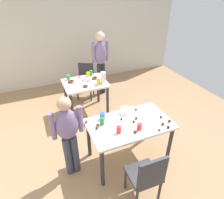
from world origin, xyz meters
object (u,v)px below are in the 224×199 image
(person_girl_near, at_px, (68,132))
(soda_can, at_px, (102,121))
(mixing_bowl, at_px, (126,111))
(chair_near_table, at_px, (147,175))
(dining_table_far, at_px, (85,87))
(pitcher_far, at_px, (103,78))
(dining_table_near, at_px, (129,128))
(person_adult_far, at_px, (101,58))
(chair_far_table, at_px, (86,78))

(person_girl_near, distance_m, soda_can, 0.52)
(mixing_bowl, bearing_deg, chair_near_table, -100.78)
(dining_table_far, relative_size, person_girl_near, 0.67)
(chair_near_table, bearing_deg, pitcher_far, 83.54)
(dining_table_near, relative_size, pitcher_far, 5.03)
(person_girl_near, height_order, person_adult_far, person_adult_far)
(person_girl_near, bearing_deg, dining_table_near, -5.89)
(soda_can, bearing_deg, dining_table_near, -18.11)
(person_girl_near, xyz_separation_m, mixing_bowl, (0.97, 0.16, -0.01))
(dining_table_near, relative_size, mixing_bowl, 6.97)
(chair_near_table, xyz_separation_m, pitcher_far, (0.25, 2.18, 0.38))
(dining_table_far, relative_size, pitcher_far, 3.60)
(mixing_bowl, bearing_deg, soda_can, -164.71)
(dining_table_far, xyz_separation_m, person_adult_far, (0.62, 0.70, 0.35))
(person_girl_near, relative_size, person_adult_far, 0.84)
(chair_near_table, bearing_deg, dining_table_near, 79.91)
(dining_table_far, relative_size, chair_near_table, 1.04)
(dining_table_far, height_order, chair_near_table, chair_near_table)
(chair_far_table, bearing_deg, person_adult_far, -2.54)
(person_adult_far, bearing_deg, chair_near_table, -99.66)
(chair_far_table, bearing_deg, person_girl_near, -111.54)
(person_girl_near, bearing_deg, chair_near_table, -47.43)
(dining_table_near, height_order, dining_table_far, same)
(person_girl_near, xyz_separation_m, pitcher_far, (1.03, 1.33, 0.07))
(dining_table_near, xyz_separation_m, mixing_bowl, (0.06, 0.25, 0.14))
(chair_near_table, xyz_separation_m, person_girl_near, (-0.78, 0.85, 0.31))
(person_girl_near, bearing_deg, soda_can, 3.94)
(dining_table_far, height_order, mixing_bowl, mixing_bowl)
(person_adult_far, xyz_separation_m, soda_can, (-0.79, -2.19, -0.17))
(soda_can, xyz_separation_m, pitcher_far, (0.51, 1.30, 0.07))
(dining_table_far, xyz_separation_m, mixing_bowl, (0.29, -1.37, 0.17))
(dining_table_near, relative_size, soda_can, 10.39)
(person_girl_near, relative_size, soda_can, 11.14)
(dining_table_near, bearing_deg, chair_near_table, -100.09)
(chair_far_table, height_order, person_adult_far, person_adult_far)
(soda_can, bearing_deg, mixing_bowl, 15.29)
(dining_table_far, distance_m, person_adult_far, 1.00)
(dining_table_near, relative_size, chair_far_table, 1.46)
(person_adult_far, height_order, soda_can, person_adult_far)
(chair_far_table, bearing_deg, mixing_bowl, -87.68)
(dining_table_near, height_order, mixing_bowl, mixing_bowl)
(chair_far_table, distance_m, person_adult_far, 0.64)
(chair_near_table, height_order, chair_far_table, same)
(chair_near_table, xyz_separation_m, chair_far_table, (0.11, 3.10, 0.00))
(chair_far_table, height_order, person_girl_near, person_girl_near)
(chair_near_table, bearing_deg, chair_far_table, 88.01)
(mixing_bowl, relative_size, soda_can, 1.49)
(chair_far_table, xyz_separation_m, pitcher_far, (0.14, -0.91, 0.38))
(dining_table_far, bearing_deg, mixing_bowl, -78.04)
(person_adult_far, distance_m, soda_can, 2.34)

